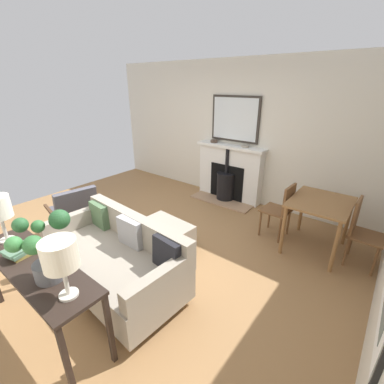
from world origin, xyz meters
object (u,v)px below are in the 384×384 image
sofa (116,258)px  ottoman (163,234)px  mantel_bowl_far (245,146)px  fireplace (229,176)px  armchair_accent (74,208)px  table_lamp_far_end (60,256)px  dining_chair_near_fireplace (282,207)px  dining_chair_by_back_wall (360,228)px  console_table (36,272)px  dining_table (320,209)px  mantel_bowl_near (214,141)px  potted_plant (46,247)px  book_stack (22,250)px

sofa → ottoman: size_ratio=2.31×
mantel_bowl_far → ottoman: 2.33m
fireplace → mantel_bowl_far: bearing=95.2°
mantel_bowl_far → armchair_accent: (2.72, -1.44, -0.68)m
table_lamp_far_end → dining_chair_near_fireplace: (-3.00, 0.52, -0.61)m
table_lamp_far_end → dining_chair_by_back_wall: bearing=152.9°
console_table → dining_table: bearing=151.5°
armchair_accent → console_table: bearing=51.9°
mantel_bowl_near → ottoman: (2.15, 0.59, -0.92)m
sofa → console_table: size_ratio=1.17×
sofa → potted_plant: bearing=20.9°
book_stack → dining_chair_by_back_wall: size_ratio=0.33×
table_lamp_far_end → potted_plant: size_ratio=0.88×
armchair_accent → potted_plant: bearing=57.7°
fireplace → armchair_accent: (2.69, -1.13, -0.03)m
potted_plant → dining_table: bearing=156.1°
armchair_accent → mantel_bowl_near: bearing=164.8°
mantel_bowl_far → dining_chair_near_fireplace: 1.52m
book_stack → dining_chair_by_back_wall: dining_chair_by_back_wall is taller
fireplace → armchair_accent: fireplace is taller
console_table → fireplace: bearing=-175.7°
mantel_bowl_near → armchair_accent: size_ratio=0.18×
mantel_bowl_near → dining_chair_near_fireplace: 2.08m
mantel_bowl_near → table_lamp_far_end: (3.83, 1.28, -0.02)m
armchair_accent → console_table: size_ratio=0.51×
fireplace → mantel_bowl_near: mantel_bowl_near is taller
ottoman → dining_table: dining_table is taller
armchair_accent → potted_plant: 2.13m
armchair_accent → book_stack: 1.67m
ottoman → dining_chair_near_fireplace: 1.81m
mantel_bowl_far → potted_plant: (3.81, 0.29, -0.08)m
fireplace → dining_table: fireplace is taller
ottoman → console_table: bearing=3.1°
sofa → dining_chair_near_fireplace: bearing=153.1°
potted_plant → book_stack: size_ratio=1.83×
console_table → potted_plant: 0.49m
dining_chair_by_back_wall → ottoman: bearing=-59.3°
table_lamp_far_end → mantel_bowl_near: bearing=-161.5°
dining_table → mantel_bowl_far: bearing=-117.1°
potted_plant → console_table: bearing=-85.9°
mantel_bowl_near → sofa: bearing=12.8°
dining_table → dining_chair_near_fireplace: size_ratio=1.04×
mantel_bowl_near → armchair_accent: 2.90m
mantel_bowl_far → ottoman: bearing=-2.8°
book_stack → dining_chair_by_back_wall: (-3.01, 2.37, -0.29)m
mantel_bowl_far → armchair_accent: bearing=-27.8°
dining_table → fireplace: bearing=-112.6°
console_table → table_lamp_far_end: table_lamp_far_end is taller
mantel_bowl_near → book_stack: bearing=6.7°
fireplace → dining_chair_near_fireplace: fireplace is taller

